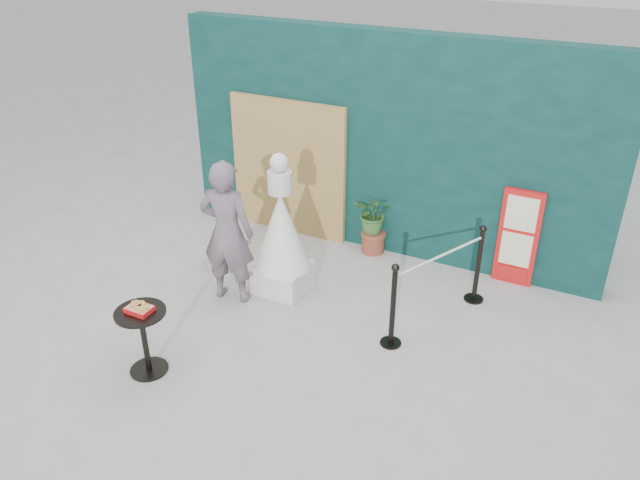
% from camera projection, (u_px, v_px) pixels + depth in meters
% --- Properties ---
extents(ground, '(60.00, 60.00, 0.00)m').
position_uv_depth(ground, '(269.00, 371.00, 6.57)').
color(ground, '#ADAAA5').
rests_on(ground, ground).
extents(back_wall, '(6.00, 0.30, 3.00)m').
position_uv_depth(back_wall, '(386.00, 146.00, 8.34)').
color(back_wall, '#092929').
rests_on(back_wall, ground).
extents(bamboo_fence, '(1.80, 0.08, 2.00)m').
position_uv_depth(bamboo_fence, '(288.00, 168.00, 8.97)').
color(bamboo_fence, tan).
rests_on(bamboo_fence, ground).
extents(woman, '(0.73, 0.54, 1.82)m').
position_uv_depth(woman, '(227.00, 232.00, 7.40)').
color(woman, slate).
rests_on(woman, ground).
extents(menu_board, '(0.50, 0.07, 1.30)m').
position_uv_depth(menu_board, '(518.00, 238.00, 7.83)').
color(menu_board, red).
rests_on(menu_board, ground).
extents(statue, '(0.71, 0.71, 1.83)m').
position_uv_depth(statue, '(282.00, 237.00, 7.65)').
color(statue, silver).
rests_on(statue, ground).
extents(cafe_table, '(0.52, 0.52, 0.75)m').
position_uv_depth(cafe_table, '(143.00, 332.00, 6.36)').
color(cafe_table, black).
rests_on(cafe_table, ground).
extents(food_basket, '(0.26, 0.19, 0.11)m').
position_uv_depth(food_basket, '(140.00, 308.00, 6.22)').
color(food_basket, red).
rests_on(food_basket, cafe_table).
extents(planter, '(0.52, 0.45, 0.89)m').
position_uv_depth(planter, '(374.00, 219.00, 8.61)').
color(planter, brown).
rests_on(planter, ground).
extents(stanchion_barrier, '(0.84, 1.54, 1.03)m').
position_uv_depth(stanchion_barrier, '(438.00, 285.00, 7.15)').
color(stanchion_barrier, black).
rests_on(stanchion_barrier, ground).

